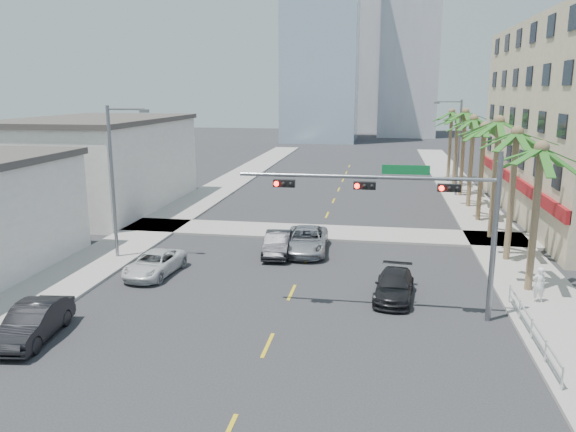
# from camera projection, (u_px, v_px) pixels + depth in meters

# --- Properties ---
(ground) EXTENTS (260.00, 260.00, 0.00)m
(ground) POSITION_uv_depth(u_px,v_px,m) (243.00, 399.00, 18.28)
(ground) COLOR #262628
(ground) RESTS_ON ground
(sidewalk_right) EXTENTS (4.00, 120.00, 0.15)m
(sidewalk_right) POSITION_uv_depth(u_px,v_px,m) (503.00, 248.00, 35.58)
(sidewalk_right) COLOR gray
(sidewalk_right) RESTS_ON ground
(sidewalk_left) EXTENTS (4.00, 120.00, 0.15)m
(sidewalk_left) POSITION_uv_depth(u_px,v_px,m) (146.00, 232.00, 39.44)
(sidewalk_left) COLOR gray
(sidewalk_left) RESTS_ON ground
(sidewalk_cross) EXTENTS (80.00, 4.00, 0.15)m
(sidewalk_cross) POSITION_uv_depth(u_px,v_px,m) (319.00, 232.00, 39.44)
(sidewalk_cross) COLOR gray
(sidewalk_cross) RESTS_ON ground
(building_left_far) EXTENTS (11.00, 18.00, 7.20)m
(building_left_far) POSITION_uv_depth(u_px,v_px,m) (99.00, 165.00, 47.57)
(building_left_far) COLOR beige
(building_left_far) RESTS_ON ground
(tower_far_left) EXTENTS (14.00, 14.00, 48.00)m
(tower_far_left) POSITION_uv_depth(u_px,v_px,m) (321.00, 13.00, 105.71)
(tower_far_left) COLOR #99B2C6
(tower_far_left) RESTS_ON ground
(tower_far_center) EXTENTS (16.00, 16.00, 42.00)m
(tower_far_center) POSITION_uv_depth(u_px,v_px,m) (355.00, 42.00, 134.43)
(tower_far_center) COLOR #ADADB2
(tower_far_center) RESTS_ON ground
(traffic_signal_mast) EXTENTS (11.12, 0.54, 7.20)m
(traffic_signal_mast) POSITION_uv_depth(u_px,v_px,m) (418.00, 205.00, 23.89)
(traffic_signal_mast) COLOR slate
(traffic_signal_mast) RESTS_ON ground
(palm_tree_0) EXTENTS (4.80, 4.80, 7.80)m
(palm_tree_0) POSITION_uv_depth(u_px,v_px,m) (542.00, 150.00, 26.41)
(palm_tree_0) COLOR brown
(palm_tree_0) RESTS_ON ground
(palm_tree_1) EXTENTS (4.80, 4.80, 8.16)m
(palm_tree_1) POSITION_uv_depth(u_px,v_px,m) (517.00, 134.00, 31.33)
(palm_tree_1) COLOR brown
(palm_tree_1) RESTS_ON ground
(palm_tree_2) EXTENTS (4.80, 4.80, 8.52)m
(palm_tree_2) POSITION_uv_depth(u_px,v_px,m) (499.00, 123.00, 36.26)
(palm_tree_2) COLOR brown
(palm_tree_2) RESTS_ON ground
(palm_tree_3) EXTENTS (4.80, 4.80, 7.80)m
(palm_tree_3) POSITION_uv_depth(u_px,v_px,m) (484.00, 128.00, 41.42)
(palm_tree_3) COLOR brown
(palm_tree_3) RESTS_ON ground
(palm_tree_4) EXTENTS (4.80, 4.80, 8.16)m
(palm_tree_4) POSITION_uv_depth(u_px,v_px,m) (474.00, 120.00, 46.35)
(palm_tree_4) COLOR brown
(palm_tree_4) RESTS_ON ground
(palm_tree_5) EXTENTS (4.80, 4.80, 8.52)m
(palm_tree_5) POSITION_uv_depth(u_px,v_px,m) (465.00, 113.00, 51.27)
(palm_tree_5) COLOR brown
(palm_tree_5) RESTS_ON ground
(palm_tree_6) EXTENTS (4.80, 4.80, 7.80)m
(palm_tree_6) POSITION_uv_depth(u_px,v_px,m) (458.00, 118.00, 56.43)
(palm_tree_6) COLOR brown
(palm_tree_6) RESTS_ON ground
(palm_tree_7) EXTENTS (4.80, 4.80, 8.16)m
(palm_tree_7) POSITION_uv_depth(u_px,v_px,m) (452.00, 113.00, 61.36)
(palm_tree_7) COLOR brown
(palm_tree_7) RESTS_ON ground
(streetlight_left) EXTENTS (2.55, 0.25, 9.00)m
(streetlight_left) POSITION_uv_depth(u_px,v_px,m) (115.00, 175.00, 32.41)
(streetlight_left) COLOR slate
(streetlight_left) RESTS_ON ground
(streetlight_right) EXTENTS (2.55, 0.25, 9.00)m
(streetlight_right) POSITION_uv_depth(u_px,v_px,m) (457.00, 143.00, 51.97)
(streetlight_right) COLOR slate
(streetlight_right) RESTS_ON ground
(guardrail) EXTENTS (0.08, 8.08, 1.00)m
(guardrail) POSITION_uv_depth(u_px,v_px,m) (532.00, 327.00, 22.25)
(guardrail) COLOR silver
(guardrail) RESTS_ON ground
(car_parked_mid) EXTENTS (2.05, 4.61, 1.47)m
(car_parked_mid) POSITION_uv_depth(u_px,v_px,m) (33.00, 322.00, 22.52)
(car_parked_mid) COLOR black
(car_parked_mid) RESTS_ON ground
(car_parked_far) EXTENTS (2.47, 4.70, 1.26)m
(car_parked_far) POSITION_uv_depth(u_px,v_px,m) (154.00, 264.00, 30.44)
(car_parked_far) COLOR silver
(car_parked_far) RESTS_ON ground
(car_lane_left) EXTENTS (1.79, 4.41, 1.42)m
(car_lane_left) POSITION_uv_depth(u_px,v_px,m) (278.00, 244.00, 34.08)
(car_lane_left) COLOR black
(car_lane_left) RESTS_ON ground
(car_lane_center) EXTENTS (2.79, 5.56, 1.51)m
(car_lane_center) POSITION_uv_depth(u_px,v_px,m) (306.00, 240.00, 34.74)
(car_lane_center) COLOR #B6B6BB
(car_lane_center) RESTS_ON ground
(car_lane_right) EXTENTS (2.15, 4.49, 1.26)m
(car_lane_right) POSITION_uv_depth(u_px,v_px,m) (394.00, 286.00, 27.01)
(car_lane_right) COLOR black
(car_lane_right) RESTS_ON ground
(pedestrian) EXTENTS (0.67, 0.49, 1.68)m
(pedestrian) POSITION_uv_depth(u_px,v_px,m) (539.00, 285.00, 26.13)
(pedestrian) COLOR white
(pedestrian) RESTS_ON sidewalk_right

